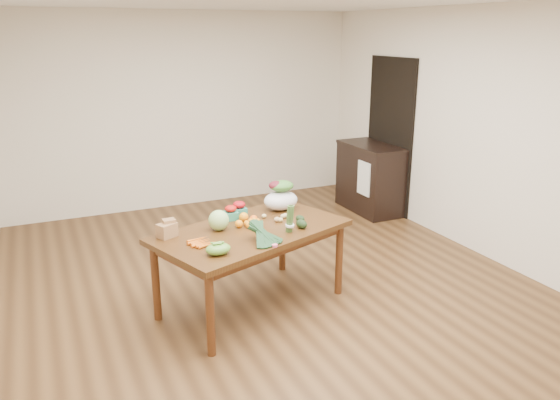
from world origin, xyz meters
name	(u,v)px	position (x,y,z in m)	size (l,w,h in m)	color
floor	(271,286)	(0.00, 0.00, 0.00)	(6.00, 6.00, 0.00)	brown
room_walls	(270,153)	(0.00, 0.00, 1.35)	(5.02, 6.02, 2.70)	silver
dining_table	(252,268)	(-0.31, -0.28, 0.38)	(1.68, 0.93, 0.75)	#4A2A11
doorway_dark	(390,136)	(2.48, 1.60, 1.05)	(0.02, 1.00, 2.10)	black
cabinet	(370,178)	(2.22, 1.64, 0.47)	(0.52, 1.02, 0.94)	black
dish_towel	(364,178)	(1.96, 1.40, 0.55)	(0.02, 0.28, 0.45)	white
paper_bag	(167,229)	(-1.03, -0.17, 0.82)	(0.21, 0.17, 0.15)	olive
cabbage	(219,220)	(-0.58, -0.19, 0.84)	(0.18, 0.18, 0.18)	#AED47A
strawberry_basket_a	(231,214)	(-0.39, 0.03, 0.80)	(0.12, 0.12, 0.11)	red
strawberry_basket_b	(239,210)	(-0.28, 0.10, 0.81)	(0.12, 0.12, 0.11)	#AD0B19
orange_a	(239,224)	(-0.40, -0.20, 0.79)	(0.07, 0.07, 0.07)	#FFAB0F
orange_b	(244,217)	(-0.30, -0.07, 0.79)	(0.09, 0.09, 0.09)	orange
orange_c	(254,219)	(-0.23, -0.14, 0.79)	(0.07, 0.07, 0.07)	orange
mandarin_cluster	(254,222)	(-0.26, -0.23, 0.79)	(0.18, 0.18, 0.08)	orange
carrots	(202,242)	(-0.81, -0.44, 0.76)	(0.22, 0.22, 0.03)	orange
snap_pea_bag	(218,249)	(-0.76, -0.71, 0.80)	(0.20, 0.15, 0.09)	#5E9A34
kale_bunch	(266,234)	(-0.32, -0.65, 0.83)	(0.32, 0.40, 0.16)	black
asparagus_bundle	(290,219)	(-0.04, -0.50, 0.88)	(0.08, 0.08, 0.25)	#456C31
potato_a	(277,219)	(-0.03, -0.21, 0.77)	(0.06, 0.05, 0.05)	tan
potato_b	(280,220)	(0.00, -0.22, 0.77)	(0.05, 0.04, 0.04)	#D0B678
potato_c	(283,216)	(0.06, -0.14, 0.77)	(0.05, 0.04, 0.04)	#D2C579
potato_d	(264,216)	(-0.09, -0.06, 0.77)	(0.05, 0.04, 0.04)	#D8BC7C
potato_e	(285,216)	(0.09, -0.13, 0.77)	(0.05, 0.04, 0.04)	tan
avocado_a	(302,224)	(0.10, -0.45, 0.79)	(0.08, 0.12, 0.08)	black
avocado_b	(300,219)	(0.16, -0.30, 0.78)	(0.07, 0.10, 0.07)	black
salad_bag	(281,197)	(0.15, 0.10, 0.88)	(0.34, 0.26, 0.26)	silver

